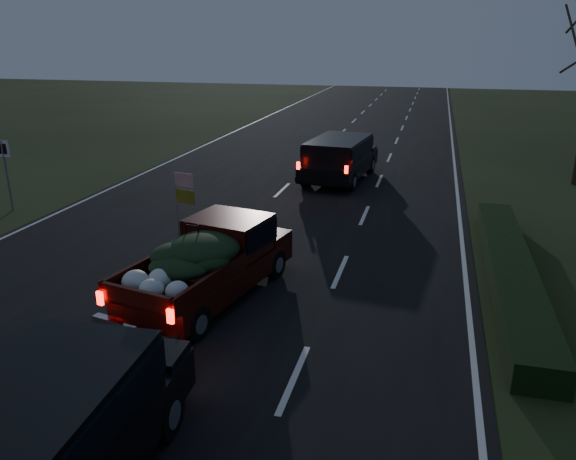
% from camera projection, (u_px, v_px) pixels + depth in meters
% --- Properties ---
extents(ground, '(120.00, 120.00, 0.00)m').
position_uv_depth(ground, '(171.00, 298.00, 13.19)').
color(ground, black).
rests_on(ground, ground).
extents(road_asphalt, '(14.00, 120.00, 0.02)m').
position_uv_depth(road_asphalt, '(171.00, 297.00, 13.19)').
color(road_asphalt, black).
rests_on(road_asphalt, ground).
extents(hedge_row, '(1.00, 10.00, 0.60)m').
position_uv_depth(hedge_row, '(510.00, 270.00, 13.99)').
color(hedge_row, black).
rests_on(hedge_row, ground).
extents(route_sign, '(0.55, 0.08, 2.50)m').
position_uv_depth(route_sign, '(5.00, 164.00, 19.24)').
color(route_sign, gray).
rests_on(route_sign, ground).
extents(pickup_truck, '(2.83, 5.24, 2.60)m').
position_uv_depth(pickup_truck, '(210.00, 258.00, 12.93)').
color(pickup_truck, '#390D07').
rests_on(pickup_truck, ground).
extents(lead_suv, '(2.68, 5.33, 1.47)m').
position_uv_depth(lead_suv, '(339.00, 155.00, 23.52)').
color(lead_suv, black).
rests_on(lead_suv, ground).
extents(rear_suv, '(2.62, 5.37, 1.51)m').
position_uv_depth(rear_suv, '(23.00, 448.00, 6.73)').
color(rear_suv, black).
rests_on(rear_suv, ground).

